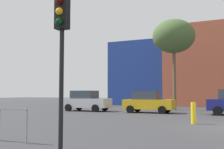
% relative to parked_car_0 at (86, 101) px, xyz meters
% --- Properties ---
extents(parked_car_0, '(4.13, 2.03, 1.79)m').
position_rel_parked_car_0_xyz_m(parked_car_0, '(0.00, 0.00, 0.00)').
color(parked_car_0, silver).
rests_on(parked_car_0, ground_plane).
extents(parked_car_1, '(3.95, 1.94, 1.71)m').
position_rel_parked_car_0_xyz_m(parked_car_1, '(5.67, -0.00, -0.04)').
color(parked_car_1, gold).
rests_on(parked_car_1, ground_plane).
extents(traffic_light_near_left, '(0.37, 0.36, 4.09)m').
position_rel_parked_car_0_xyz_m(traffic_light_near_left, '(7.90, -15.22, 2.11)').
color(traffic_light_near_left, black).
rests_on(traffic_light_near_left, ground_plane).
extents(bare_tree_2, '(4.07, 4.07, 8.72)m').
position_rel_parked_car_0_xyz_m(bare_tree_2, '(6.73, 5.17, 6.16)').
color(bare_tree_2, brown).
rests_on(bare_tree_2, ground_plane).
extents(bollard_yellow_0, '(0.24, 0.24, 1.07)m').
position_rel_parked_car_0_xyz_m(bollard_yellow_0, '(10.13, -7.10, -0.35)').
color(bollard_yellow_0, yellow).
rests_on(bollard_yellow_0, ground_plane).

